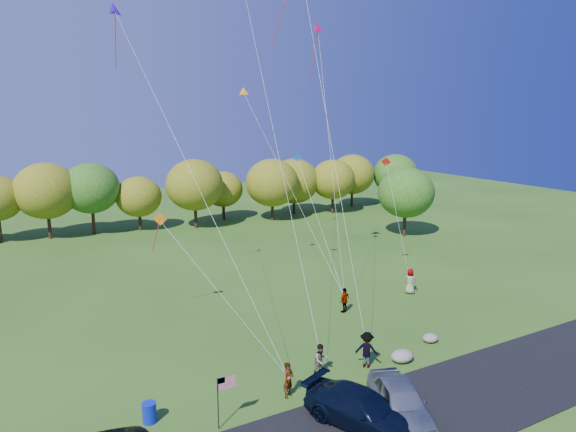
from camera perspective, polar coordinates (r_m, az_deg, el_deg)
name	(u,v)px	position (r m, az deg, el deg)	size (l,w,h in m)	color
ground	(333,384)	(26.85, 5.02, -18.10)	(140.00, 140.00, 0.00)	#2B5317
asphalt_lane	(385,426)	(24.12, 10.74, -21.94)	(44.00, 6.00, 0.06)	black
treeline	(130,192)	(57.38, -17.18, 2.58)	(77.10, 27.58, 8.39)	#3C2315
minivan_navy	(363,409)	(23.52, 8.29, -20.49)	(2.16, 5.31, 1.54)	black
minivan_silver	(400,401)	(24.28, 12.39, -19.42)	(1.92, 4.76, 1.62)	#969B9F
flyer_a	(288,380)	(25.34, 0.04, -17.74)	(0.63, 0.41, 1.72)	#4C4C59
flyer_b	(321,360)	(27.14, 3.67, -15.68)	(0.83, 0.65, 1.71)	#4C4C59
flyer_c	(367,350)	(28.16, 8.74, -14.47)	(1.25, 0.72, 1.94)	#4C4C59
flyer_d	(345,300)	(35.01, 6.31, -9.27)	(1.00, 0.42, 1.71)	#4C4C59
flyer_e	(410,281)	(39.21, 13.43, -7.07)	(0.93, 0.60, 1.90)	#4C4C59
trash_barrel	(149,413)	(24.54, -15.15, -20.33)	(0.61, 0.61, 0.91)	#0C20B6
flag_assembly	(223,390)	(22.97, -7.20, -18.60)	(0.87, 0.57, 2.36)	black
boulder_near	(402,356)	(29.29, 12.56, -14.95)	(1.30, 1.02, 0.65)	gray
boulder_far	(430,338)	(31.94, 15.53, -12.93)	(0.97, 0.80, 0.50)	slate
kites_aloft	(257,9)	(37.70, -3.46, 21.93)	(19.39, 8.86, 20.19)	red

